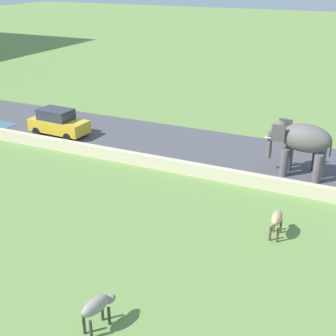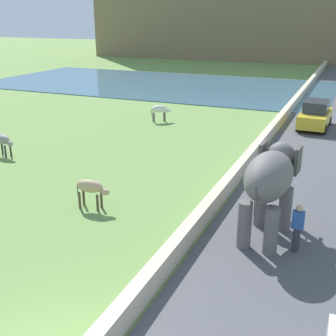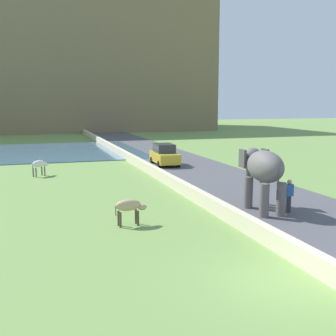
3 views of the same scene
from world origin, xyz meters
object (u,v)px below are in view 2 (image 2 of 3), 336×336
at_px(person_beside_elephant, 297,228).
at_px(cow_grey, 3,140).
at_px(elephant, 270,180).
at_px(car_yellow, 315,115).
at_px(cow_white, 160,110).
at_px(cow_tan, 91,188).

bearing_deg(person_beside_elephant, cow_grey, 165.22).
height_order(elephant, person_beside_elephant, elephant).
height_order(person_beside_elephant, car_yellow, car_yellow).
distance_m(cow_white, cow_tan, 14.40).
bearing_deg(elephant, cow_grey, 166.73).
xyz_separation_m(car_yellow, cow_tan, (-6.56, -16.21, -0.06)).
relative_size(elephant, cow_white, 2.74).
relative_size(cow_grey, cow_tan, 1.02).
xyz_separation_m(elephant, cow_grey, (-14.37, 3.39, -1.20)).
distance_m(car_yellow, cow_grey, 19.00).
bearing_deg(cow_tan, elephant, 3.21).
height_order(cow_white, cow_tan, same).
distance_m(elephant, cow_grey, 14.81).
relative_size(person_beside_elephant, car_yellow, 0.40).
relative_size(elephant, cow_tan, 2.51).
height_order(person_beside_elephant, cow_tan, person_beside_elephant).
xyz_separation_m(person_beside_elephant, cow_white, (-11.08, 14.29, -0.04)).
relative_size(cow_white, cow_tan, 0.92).
distance_m(cow_grey, cow_tan, 8.66).
relative_size(elephant, cow_grey, 2.47).
height_order(car_yellow, cow_white, car_yellow).
xyz_separation_m(person_beside_elephant, cow_grey, (-15.41, 4.07, -0.04)).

